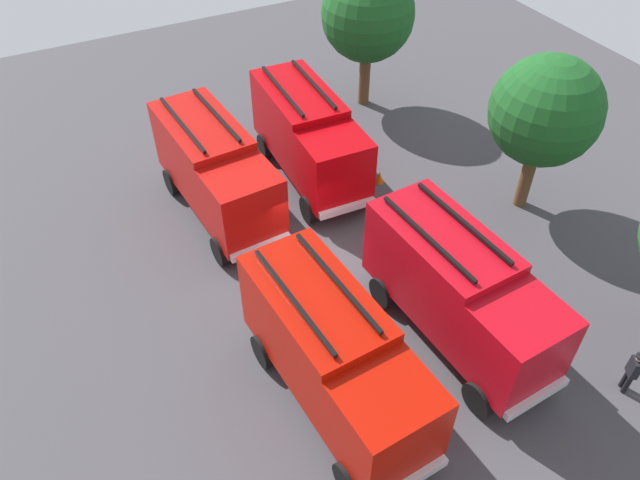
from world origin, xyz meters
TOP-DOWN VIEW (x-y plane):
  - ground_plane at (0.00, 0.00)m, footprint 46.88×46.88m
  - fire_truck_0 at (-4.70, -2.12)m, footprint 7.36×3.18m
  - fire_truck_1 at (5.08, -2.15)m, footprint 7.35×3.16m
  - fire_truck_2 at (-5.20, 2.14)m, footprint 7.30×3.00m
  - fire_truck_3 at (4.67, 2.47)m, footprint 7.34×3.13m
  - firefighter_0 at (8.88, 5.89)m, footprint 0.48×0.42m
  - firefighter_3 at (0.53, -0.37)m, footprint 0.48×0.43m
  - tree_0 at (-9.62, 7.43)m, footprint 4.38×4.38m
  - tree_1 at (0.44, 9.09)m, footprint 4.17×4.17m
  - traffic_cone_0 at (-3.45, 4.64)m, footprint 0.39×0.39m

SIDE VIEW (x-z plane):
  - ground_plane at x=0.00m, z-range 0.00..0.00m
  - traffic_cone_0 at x=-3.45m, z-range 0.00..0.56m
  - firefighter_3 at x=0.53m, z-range 0.10..1.76m
  - firefighter_0 at x=8.88m, z-range 0.10..1.77m
  - fire_truck_0 at x=-4.70m, z-range 0.21..4.09m
  - fire_truck_1 at x=5.08m, z-range 0.21..4.09m
  - fire_truck_2 at x=-5.20m, z-range 0.21..4.09m
  - fire_truck_3 at x=4.67m, z-range 0.21..4.09m
  - tree_1 at x=0.44m, z-range 1.12..7.58m
  - tree_0 at x=-9.62m, z-range 1.17..7.96m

